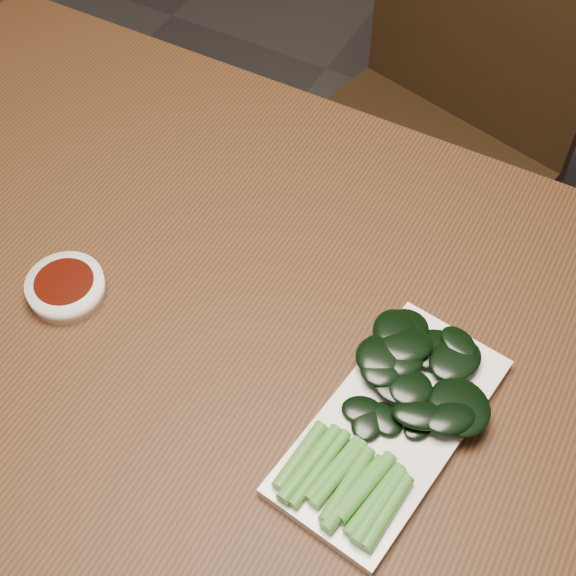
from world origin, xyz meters
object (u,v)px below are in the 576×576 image
at_px(chair_far, 424,134).
at_px(table, 258,356).
at_px(sauce_bowl, 66,288).
at_px(gai_lan, 398,398).
at_px(serving_plate, 391,425).

bearing_deg(chair_far, table, -73.19).
bearing_deg(sauce_bowl, table, 18.04).
bearing_deg(table, sauce_bowl, -161.96).
xyz_separation_m(sauce_bowl, gai_lan, (0.41, 0.05, 0.01)).
bearing_deg(sauce_bowl, chair_far, 75.89).
bearing_deg(gai_lan, chair_far, 107.60).
height_order(serving_plate, gai_lan, gai_lan).
height_order(table, sauce_bowl, sauce_bowl).
bearing_deg(serving_plate, gai_lan, 102.39).
relative_size(chair_far, sauce_bowl, 9.50).
height_order(chair_far, sauce_bowl, chair_far).
relative_size(table, sauce_bowl, 14.95).
distance_m(sauce_bowl, gai_lan, 0.42).
height_order(chair_far, serving_plate, chair_far).
relative_size(table, serving_plate, 4.53).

